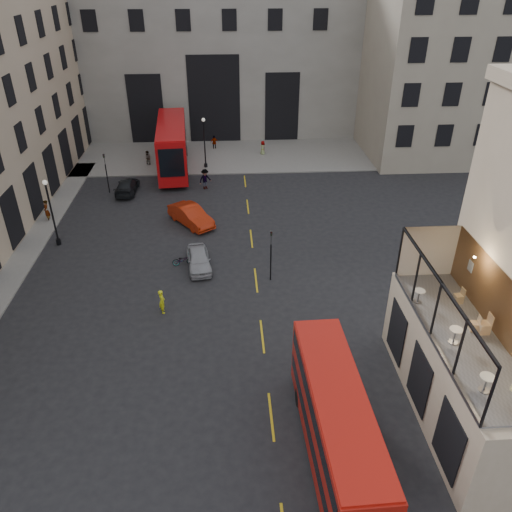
{
  "coord_description": "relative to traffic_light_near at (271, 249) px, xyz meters",
  "views": [
    {
      "loc": [
        -3.77,
        -16.72,
        18.97
      ],
      "look_at": [
        -2.11,
        10.21,
        3.0
      ],
      "focal_mm": 35.0,
      "sensor_mm": 36.0,
      "label": 1
    }
  ],
  "objects": [
    {
      "name": "street_lamp_a",
      "position": [
        -16.0,
        6.0,
        -0.03
      ],
      "size": [
        0.36,
        0.36,
        5.33
      ],
      "color": "black",
      "rests_on": "ground"
    },
    {
      "name": "pedestrian_e",
      "position": [
        -18.0,
        10.21,
        -1.49
      ],
      "size": [
        0.59,
        0.77,
        1.87
      ],
      "primitive_type": "imported",
      "rotation": [
        0.0,
        0.0,
        4.94
      ],
      "color": "gray",
      "rests_on": "ground"
    },
    {
      "name": "bicycle",
      "position": [
        -6.13,
        2.36,
        -2.02
      ],
      "size": [
        1.64,
        0.84,
        0.82
      ],
      "primitive_type": "imported",
      "rotation": [
        0.0,
        0.0,
        1.77
      ],
      "color": "gray",
      "rests_on": "ground"
    },
    {
      "name": "cafe_table_near",
      "position": [
        6.93,
        -15.27,
        2.66
      ],
      "size": [
        0.58,
        0.58,
        0.73
      ],
      "color": "white",
      "rests_on": "cafe_floor"
    },
    {
      "name": "building_right",
      "position": [
        21.0,
        27.97,
        7.97
      ],
      "size": [
        16.6,
        18.6,
        20.0
      ],
      "color": "#A29983",
      "rests_on": "ground"
    },
    {
      "name": "car_a",
      "position": [
        -4.98,
        1.91,
        -1.75
      ],
      "size": [
        2.11,
        4.13,
        1.35
      ],
      "primitive_type": "imported",
      "rotation": [
        0.0,
        0.0,
        0.14
      ],
      "color": "#9E9FA6",
      "rests_on": "ground"
    },
    {
      "name": "cafe_chair_c",
      "position": [
        8.49,
        -11.82,
        2.47
      ],
      "size": [
        0.48,
        0.48,
        0.97
      ],
      "color": "#DEB280",
      "rests_on": "cafe_floor"
    },
    {
      "name": "bus_far",
      "position": [
        -8.31,
        21.86,
        0.34
      ],
      "size": [
        3.69,
        12.52,
        4.93
      ],
      "color": "#B20C0E",
      "rests_on": "ground"
    },
    {
      "name": "cafe_table_mid",
      "position": [
        6.9,
        -12.43,
        2.66
      ],
      "size": [
        0.58,
        0.58,
        0.73
      ],
      "color": "silver",
      "rests_on": "cafe_floor"
    },
    {
      "name": "car_c",
      "position": [
        -12.27,
        15.93,
        -1.78
      ],
      "size": [
        1.9,
        4.46,
        1.28
      ],
      "primitive_type": "imported",
      "rotation": [
        0.0,
        0.0,
        3.12
      ],
      "color": "black",
      "rests_on": "ground"
    },
    {
      "name": "ground",
      "position": [
        1.0,
        -12.0,
        -2.42
      ],
      "size": [
        140.0,
        140.0,
        0.0
      ],
      "primitive_type": "plane",
      "color": "black",
      "rests_on": "ground"
    },
    {
      "name": "cafe_chair_b",
      "position": [
        8.15,
        -11.64,
        2.41
      ],
      "size": [
        0.42,
        0.42,
        0.77
      ],
      "color": "tan",
      "rests_on": "cafe_floor"
    },
    {
      "name": "host_frontage",
      "position": [
        7.5,
        -12.0,
        -0.17
      ],
      "size": [
        3.0,
        11.0,
        4.5
      ],
      "primitive_type": "cube",
      "color": "#C1AC91",
      "rests_on": "ground"
    },
    {
      "name": "pedestrian_b",
      "position": [
        -4.88,
        16.38,
        -1.44
      ],
      "size": [
        1.47,
        1.32,
        1.98
      ],
      "primitive_type": "imported",
      "rotation": [
        0.0,
        0.0,
        0.59
      ],
      "color": "gray",
      "rests_on": "ground"
    },
    {
      "name": "pedestrian_a",
      "position": [
        -11.15,
        23.0,
        -1.59
      ],
      "size": [
        0.97,
        0.87,
        1.66
      ],
      "primitive_type": "imported",
      "rotation": [
        0.0,
        0.0,
        -0.35
      ],
      "color": "gray",
      "rests_on": "ground"
    },
    {
      "name": "pavement_far",
      "position": [
        -5.0,
        26.0,
        -2.36
      ],
      "size": [
        40.0,
        12.0,
        0.12
      ],
      "primitive_type": "cube",
      "color": "slate",
      "rests_on": "ground"
    },
    {
      "name": "cyclist",
      "position": [
        -7.05,
        -3.26,
        -1.61
      ],
      "size": [
        0.55,
        0.68,
        1.63
      ],
      "primitive_type": "imported",
      "rotation": [
        0.0,
        0.0,
        1.87
      ],
      "color": "yellow",
      "rests_on": "ground"
    },
    {
      "name": "gateway",
      "position": [
        -4.0,
        35.99,
        6.96
      ],
      "size": [
        35.0,
        10.6,
        18.0
      ],
      "color": "#9A978F",
      "rests_on": "ground"
    },
    {
      "name": "pedestrian_d",
      "position": [
        1.35,
        25.8,
        -1.62
      ],
      "size": [
        0.8,
        0.93,
        1.62
      ],
      "primitive_type": "imported",
      "rotation": [
        0.0,
        0.0,
        2.0
      ],
      "color": "gray",
      "rests_on": "ground"
    },
    {
      "name": "cafe_floor",
      "position": [
        7.5,
        -12.0,
        2.12
      ],
      "size": [
        3.0,
        10.0,
        0.1
      ],
      "primitive_type": "cube",
      "color": "slate",
      "rests_on": "host_frontage"
    },
    {
      "name": "traffic_light_near",
      "position": [
        0.0,
        0.0,
        0.0
      ],
      "size": [
        0.16,
        0.2,
        3.8
      ],
      "color": "black",
      "rests_on": "ground"
    },
    {
      "name": "bus_near",
      "position": [
        1.5,
        -14.43,
        -0.22
      ],
      "size": [
        2.52,
        9.88,
        3.92
      ],
      "color": "#A3130B",
      "rests_on": "ground"
    },
    {
      "name": "cafe_table_far",
      "position": [
        6.36,
        -9.37,
        2.62
      ],
      "size": [
        0.54,
        0.54,
        0.67
      ],
      "color": "beige",
      "rests_on": "cafe_floor"
    },
    {
      "name": "car_b",
      "position": [
        -5.88,
        8.87,
        -1.63
      ],
      "size": [
        4.21,
        4.89,
        1.59
      ],
      "primitive_type": "imported",
      "rotation": [
        0.0,
        0.0,
        0.63
      ],
      "color": "#AA230A",
      "rests_on": "ground"
    },
    {
      "name": "traffic_light_far",
      "position": [
        -14.0,
        16.0,
        0.0
      ],
      "size": [
        0.16,
        0.2,
        3.8
      ],
      "color": "black",
      "rests_on": "ground"
    },
    {
      "name": "street_lamp_b",
      "position": [
        -5.0,
        22.0,
        -0.03
      ],
      "size": [
        0.36,
        0.36,
        5.33
      ],
      "color": "black",
      "rests_on": "ground"
    },
    {
      "name": "cafe_chair_d",
      "position": [
        8.31,
        -9.52,
        2.41
      ],
      "size": [
        0.42,
        0.42,
        0.79
      ],
      "color": "tan",
      "rests_on": "cafe_floor"
    },
    {
      "name": "pedestrian_c",
      "position": [
        -4.13,
        28.0,
        -1.59
      ],
      "size": [
        1.01,
        0.51,
        1.66
      ],
      "primitive_type": "imported",
      "rotation": [
        0.0,
        0.0,
        3.25
      ],
      "color": "gray",
      "rests_on": "ground"
    }
  ]
}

